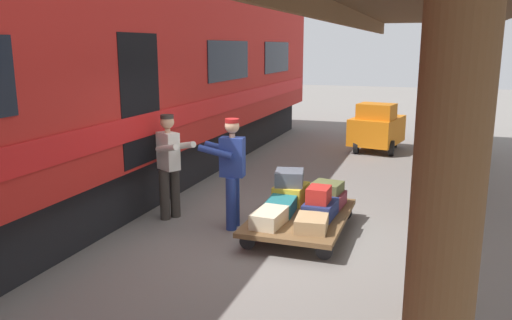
{
  "coord_description": "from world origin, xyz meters",
  "views": [
    {
      "loc": [
        -2.02,
        6.85,
        2.75
      ],
      "look_at": [
        0.31,
        0.03,
        1.15
      ],
      "focal_mm": 35.96,
      "sensor_mm": 36.0,
      "label": 1
    }
  ],
  "objects_px": {
    "suitcase_tan_vintage": "(312,223)",
    "baggage_tug": "(377,128)",
    "suitcase_cream_canvas": "(270,218)",
    "porter_in_overalls": "(231,169)",
    "suitcase_olive_duffel": "(327,187)",
    "suitcase_slate_roller": "(289,178)",
    "luggage_cart": "(300,217)",
    "suitcase_yellow_case": "(291,193)",
    "suitcase_teal_softside": "(281,206)",
    "train_car": "(60,90)",
    "suitcase_red_plastic": "(319,195)",
    "porter_by_door": "(169,163)",
    "suitcase_navy_fabric": "(320,209)",
    "suitcase_burgundy_valise": "(328,199)"
  },
  "relations": [
    {
      "from": "suitcase_tan_vintage",
      "to": "suitcase_navy_fabric",
      "type": "bearing_deg",
      "value": -90.0
    },
    {
      "from": "suitcase_slate_roller",
      "to": "porter_in_overalls",
      "type": "distance_m",
      "value": 1.02
    },
    {
      "from": "suitcase_teal_softside",
      "to": "suitcase_yellow_case",
      "type": "xyz_separation_m",
      "value": [
        0.0,
        -0.58,
        0.04
      ]
    },
    {
      "from": "suitcase_burgundy_valise",
      "to": "suitcase_cream_canvas",
      "type": "bearing_deg",
      "value": 62.58
    },
    {
      "from": "suitcase_teal_softside",
      "to": "suitcase_slate_roller",
      "type": "distance_m",
      "value": 0.65
    },
    {
      "from": "suitcase_cream_canvas",
      "to": "suitcase_burgundy_valise",
      "type": "height_order",
      "value": "suitcase_cream_canvas"
    },
    {
      "from": "suitcase_olive_duffel",
      "to": "suitcase_navy_fabric",
      "type": "bearing_deg",
      "value": 92.47
    },
    {
      "from": "suitcase_cream_canvas",
      "to": "suitcase_burgundy_valise",
      "type": "bearing_deg",
      "value": -117.42
    },
    {
      "from": "porter_in_overalls",
      "to": "suitcase_yellow_case",
      "type": "bearing_deg",
      "value": -138.83
    },
    {
      "from": "suitcase_tan_vintage",
      "to": "baggage_tug",
      "type": "xyz_separation_m",
      "value": [
        -0.11,
        -7.3,
        0.24
      ]
    },
    {
      "from": "suitcase_tan_vintage",
      "to": "porter_by_door",
      "type": "relative_size",
      "value": 0.31
    },
    {
      "from": "suitcase_olive_duffel",
      "to": "suitcase_red_plastic",
      "type": "height_order",
      "value": "suitcase_red_plastic"
    },
    {
      "from": "suitcase_tan_vintage",
      "to": "suitcase_slate_roller",
      "type": "bearing_deg",
      "value": -61.21
    },
    {
      "from": "suitcase_teal_softside",
      "to": "suitcase_red_plastic",
      "type": "distance_m",
      "value": 0.63
    },
    {
      "from": "suitcase_teal_softside",
      "to": "suitcase_olive_duffel",
      "type": "height_order",
      "value": "suitcase_olive_duffel"
    },
    {
      "from": "suitcase_cream_canvas",
      "to": "porter_in_overalls",
      "type": "distance_m",
      "value": 1.05
    },
    {
      "from": "suitcase_cream_canvas",
      "to": "suitcase_yellow_case",
      "type": "distance_m",
      "value": 1.16
    },
    {
      "from": "luggage_cart",
      "to": "suitcase_slate_roller",
      "type": "bearing_deg",
      "value": -59.84
    },
    {
      "from": "suitcase_slate_roller",
      "to": "baggage_tug",
      "type": "height_order",
      "value": "baggage_tug"
    },
    {
      "from": "suitcase_yellow_case",
      "to": "suitcase_navy_fabric",
      "type": "xyz_separation_m",
      "value": [
        -0.6,
        0.58,
        -0.03
      ]
    },
    {
      "from": "suitcase_cream_canvas",
      "to": "porter_in_overalls",
      "type": "bearing_deg",
      "value": -32.66
    },
    {
      "from": "suitcase_red_plastic",
      "to": "porter_in_overalls",
      "type": "distance_m",
      "value": 1.38
    },
    {
      "from": "train_car",
      "to": "suitcase_yellow_case",
      "type": "distance_m",
      "value": 4.1
    },
    {
      "from": "luggage_cart",
      "to": "suitcase_red_plastic",
      "type": "xyz_separation_m",
      "value": [
        -0.28,
        0.04,
        0.39
      ]
    },
    {
      "from": "train_car",
      "to": "luggage_cart",
      "type": "relative_size",
      "value": 9.83
    },
    {
      "from": "suitcase_cream_canvas",
      "to": "porter_in_overalls",
      "type": "xyz_separation_m",
      "value": [
        0.77,
        -0.49,
        0.53
      ]
    },
    {
      "from": "suitcase_olive_duffel",
      "to": "suitcase_cream_canvas",
      "type": "bearing_deg",
      "value": 64.27
    },
    {
      "from": "suitcase_red_plastic",
      "to": "porter_by_door",
      "type": "relative_size",
      "value": 0.23
    },
    {
      "from": "suitcase_navy_fabric",
      "to": "porter_by_door",
      "type": "bearing_deg",
      "value": 0.25
    },
    {
      "from": "suitcase_navy_fabric",
      "to": "suitcase_burgundy_valise",
      "type": "xyz_separation_m",
      "value": [
        0.0,
        -0.58,
        -0.01
      ]
    },
    {
      "from": "suitcase_slate_roller",
      "to": "baggage_tug",
      "type": "relative_size",
      "value": 0.26
    },
    {
      "from": "luggage_cart",
      "to": "train_car",
      "type": "bearing_deg",
      "value": 3.94
    },
    {
      "from": "train_car",
      "to": "suitcase_yellow_case",
      "type": "height_order",
      "value": "train_car"
    },
    {
      "from": "suitcase_cream_canvas",
      "to": "porter_in_overalls",
      "type": "relative_size",
      "value": 0.37
    },
    {
      "from": "suitcase_yellow_case",
      "to": "baggage_tug",
      "type": "relative_size",
      "value": 0.33
    },
    {
      "from": "train_car",
      "to": "baggage_tug",
      "type": "bearing_deg",
      "value": -122.07
    },
    {
      "from": "luggage_cart",
      "to": "porter_in_overalls",
      "type": "bearing_deg",
      "value": 4.79
    },
    {
      "from": "suitcase_cream_canvas",
      "to": "suitcase_teal_softside",
      "type": "xyz_separation_m",
      "value": [
        0.0,
        -0.58,
        -0.0
      ]
    },
    {
      "from": "suitcase_burgundy_valise",
      "to": "suitcase_red_plastic",
      "type": "bearing_deg",
      "value": 87.71
    },
    {
      "from": "suitcase_slate_roller",
      "to": "suitcase_olive_duffel",
      "type": "distance_m",
      "value": 0.62
    },
    {
      "from": "suitcase_teal_softside",
      "to": "suitcase_slate_roller",
      "type": "height_order",
      "value": "suitcase_slate_roller"
    },
    {
      "from": "train_car",
      "to": "suitcase_yellow_case",
      "type": "relative_size",
      "value": 33.8
    },
    {
      "from": "porter_by_door",
      "to": "baggage_tug",
      "type": "height_order",
      "value": "porter_by_door"
    },
    {
      "from": "suitcase_cream_canvas",
      "to": "suitcase_red_plastic",
      "type": "xyz_separation_m",
      "value": [
        -0.58,
        -0.54,
        0.24
      ]
    },
    {
      "from": "suitcase_burgundy_valise",
      "to": "suitcase_red_plastic",
      "type": "xyz_separation_m",
      "value": [
        0.02,
        0.62,
        0.24
      ]
    },
    {
      "from": "luggage_cart",
      "to": "baggage_tug",
      "type": "bearing_deg",
      "value": -93.5
    },
    {
      "from": "suitcase_navy_fabric",
      "to": "suitcase_slate_roller",
      "type": "bearing_deg",
      "value": -42.04
    },
    {
      "from": "suitcase_olive_duffel",
      "to": "porter_in_overalls",
      "type": "height_order",
      "value": "porter_in_overalls"
    },
    {
      "from": "luggage_cart",
      "to": "suitcase_burgundy_valise",
      "type": "xyz_separation_m",
      "value": [
        -0.3,
        -0.58,
        0.14
      ]
    },
    {
      "from": "suitcase_olive_duffel",
      "to": "porter_in_overalls",
      "type": "bearing_deg",
      "value": 27.67
    }
  ]
}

